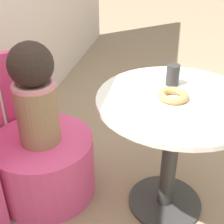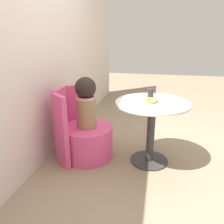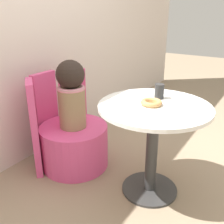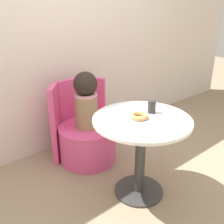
% 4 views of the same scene
% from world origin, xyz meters
% --- Properties ---
extents(ground_plane, '(12.00, 12.00, 0.00)m').
position_xyz_m(ground_plane, '(0.00, 0.00, 0.00)').
color(ground_plane, gray).
extents(back_wall, '(6.00, 0.06, 2.40)m').
position_xyz_m(back_wall, '(0.00, 1.13, 1.20)').
color(back_wall, silver).
rests_on(back_wall, ground_plane).
extents(round_table, '(0.74, 0.74, 0.67)m').
position_xyz_m(round_table, '(0.02, -0.02, 0.50)').
color(round_table, '#333333').
rests_on(round_table, ground_plane).
extents(tub_chair, '(0.56, 0.56, 0.36)m').
position_xyz_m(tub_chair, '(-0.01, 0.67, 0.18)').
color(tub_chair, '#E54C8C').
rests_on(tub_chair, ground_plane).
extents(booth_backrest, '(0.66, 0.24, 0.76)m').
position_xyz_m(booth_backrest, '(-0.01, 0.90, 0.38)').
color(booth_backrest, '#E54C8C').
rests_on(booth_backrest, ground_plane).
extents(child_figure, '(0.22, 0.22, 0.54)m').
position_xyz_m(child_figure, '(-0.01, 0.67, 0.64)').
color(child_figure, '#937A56').
rests_on(child_figure, tub_chair).
extents(donut, '(0.14, 0.14, 0.03)m').
position_xyz_m(donut, '(0.01, 0.00, 0.69)').
color(donut, tan).
rests_on(donut, round_table).
extents(cup, '(0.06, 0.06, 0.10)m').
position_xyz_m(cup, '(0.16, 0.01, 0.72)').
color(cup, '#2D2D2D').
rests_on(cup, round_table).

